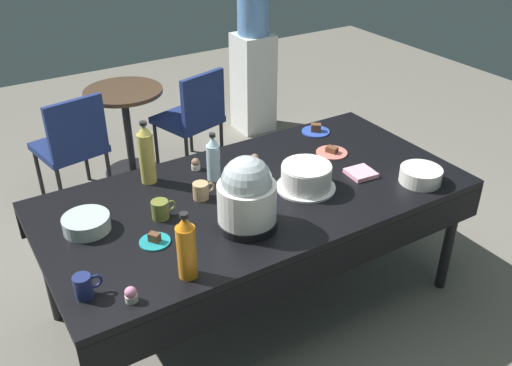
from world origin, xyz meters
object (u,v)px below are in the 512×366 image
(coffee_mug_tan, at_px, (201,191))
(water_cooler, at_px, (253,68))
(dessert_plate_cobalt, at_px, (316,130))
(soda_bottle_water, at_px, (213,159))
(slow_cooker, at_px, (247,195))
(frosted_layer_cake, at_px, (306,177))
(dessert_plate_coral, at_px, (332,152))
(round_cafe_table, at_px, (126,117))
(coffee_mug_navy, at_px, (84,286))
(maroon_chair_left, at_px, (72,143))
(potluck_table, at_px, (256,201))
(cupcake_rose, at_px, (255,160))
(coffee_mug_olive, at_px, (161,209))
(cupcake_cocoa, at_px, (196,164))
(glass_salad_bowl, at_px, (86,223))
(soda_bottle_ginger_ale, at_px, (147,154))
(cupcake_berry, at_px, (131,295))
(dessert_plate_teal, at_px, (155,240))
(soda_bottle_orange_juice, at_px, (186,248))
(maroon_chair_right, at_px, (193,114))
(ceramic_snack_bowl, at_px, (421,175))

(coffee_mug_tan, height_order, water_cooler, water_cooler)
(dessert_plate_cobalt, bearing_deg, soda_bottle_water, -167.10)
(slow_cooker, xyz_separation_m, coffee_mug_tan, (-0.07, 0.33, -0.12))
(frosted_layer_cake, relative_size, dessert_plate_coral, 1.70)
(round_cafe_table, bearing_deg, dessert_plate_cobalt, -62.37)
(coffee_mug_navy, relative_size, maroon_chair_left, 0.14)
(potluck_table, relative_size, coffee_mug_tan, 18.33)
(dessert_plate_cobalt, relative_size, cupcake_rose, 2.60)
(frosted_layer_cake, distance_m, coffee_mug_olive, 0.77)
(potluck_table, bearing_deg, cupcake_cocoa, 112.83)
(frosted_layer_cake, distance_m, dessert_plate_coral, 0.44)
(frosted_layer_cake, distance_m, cupcake_cocoa, 0.63)
(frosted_layer_cake, bearing_deg, coffee_mug_tan, 158.54)
(coffee_mug_olive, bearing_deg, glass_salad_bowl, 165.37)
(slow_cooker, distance_m, soda_bottle_ginger_ale, 0.67)
(glass_salad_bowl, bearing_deg, cupcake_berry, -89.98)
(potluck_table, distance_m, cupcake_rose, 0.30)
(dessert_plate_teal, distance_m, coffee_mug_navy, 0.42)
(potluck_table, distance_m, dessert_plate_teal, 0.64)
(soda_bottle_orange_juice, bearing_deg, soda_bottle_water, 54.41)
(dessert_plate_teal, distance_m, soda_bottle_water, 0.63)
(soda_bottle_orange_juice, distance_m, maroon_chair_left, 2.09)
(frosted_layer_cake, xyz_separation_m, cupcake_cocoa, (-0.40, 0.49, -0.03))
(slow_cooker, height_order, soda_bottle_orange_juice, slow_cooker)
(glass_salad_bowl, bearing_deg, water_cooler, 42.99)
(glass_salad_bowl, distance_m, maroon_chair_left, 1.57)
(frosted_layer_cake, xyz_separation_m, slow_cooker, (-0.44, -0.13, 0.10))
(glass_salad_bowl, xyz_separation_m, coffee_mug_olive, (0.33, -0.09, 0.01))
(coffee_mug_olive, bearing_deg, slow_cooker, -41.26)
(maroon_chair_right, height_order, water_cooler, water_cooler)
(dessert_plate_cobalt, bearing_deg, ceramic_snack_bowl, -83.22)
(coffee_mug_olive, bearing_deg, cupcake_berry, -124.71)
(frosted_layer_cake, xyz_separation_m, dessert_plate_teal, (-0.86, -0.03, -0.05))
(soda_bottle_orange_juice, relative_size, coffee_mug_tan, 2.56)
(potluck_table, xyz_separation_m, ceramic_snack_bowl, (0.79, -0.38, 0.10))
(ceramic_snack_bowl, bearing_deg, dessert_plate_coral, 110.48)
(frosted_layer_cake, xyz_separation_m, maroon_chair_left, (-0.78, 1.73, -0.32))
(glass_salad_bowl, height_order, soda_bottle_ginger_ale, soda_bottle_ginger_ale)
(soda_bottle_ginger_ale, bearing_deg, dessert_plate_coral, -13.81)
(slow_cooker, distance_m, soda_bottle_orange_juice, 0.43)
(soda_bottle_ginger_ale, relative_size, maroon_chair_right, 0.41)
(soda_bottle_water, bearing_deg, dessert_plate_teal, -143.53)
(soda_bottle_orange_juice, distance_m, round_cafe_table, 2.37)
(glass_salad_bowl, distance_m, soda_bottle_water, 0.74)
(potluck_table, xyz_separation_m, maroon_chair_left, (-0.54, 1.63, -0.20))
(dessert_plate_teal, xyz_separation_m, cupcake_cocoa, (0.46, 0.52, 0.02))
(cupcake_rose, height_order, soda_bottle_ginger_ale, soda_bottle_ginger_ale)
(dessert_plate_teal, xyz_separation_m, soda_bottle_ginger_ale, (0.19, 0.53, 0.15))
(dessert_plate_coral, relative_size, cupcake_cocoa, 2.72)
(soda_bottle_ginger_ale, bearing_deg, cupcake_berry, -116.52)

